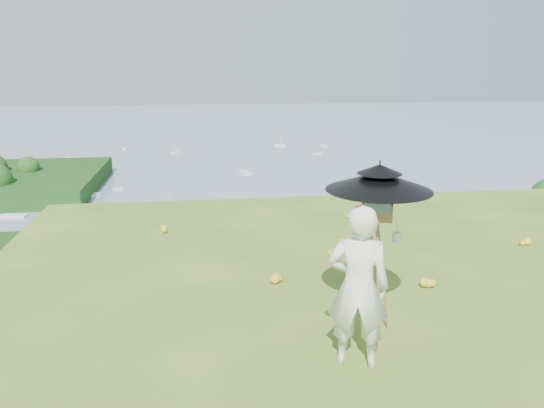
{
  "coord_description": "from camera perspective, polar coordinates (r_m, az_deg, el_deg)",
  "views": [
    {
      "loc": [
        -3.57,
        -4.75,
        3.07
      ],
      "look_at": [
        -2.56,
        3.02,
        0.94
      ],
      "focal_mm": 35.0,
      "sensor_mm": 36.0,
      "label": 1
    }
  ],
  "objects": [
    {
      "name": "painter",
      "position": [
        5.47,
        9.25,
        -8.82
      ],
      "size": [
        0.72,
        0.58,
        1.72
      ],
      "primitive_type": "imported",
      "rotation": [
        0.0,
        0.0,
        2.85
      ],
      "color": "silver",
      "rests_on": "ground"
    },
    {
      "name": "wildflowers",
      "position": [
        6.85,
        25.69,
        -12.49
      ],
      "size": [
        10.0,
        10.5,
        0.12
      ],
      "primitive_type": null,
      "color": "gold",
      "rests_on": "ground"
    },
    {
      "name": "bay_water",
      "position": [
        247.57,
        -6.54,
        6.54
      ],
      "size": [
        700.0,
        700.0,
        0.0
      ],
      "primitive_type": "plane",
      "color": "#778DAA",
      "rests_on": "ground"
    },
    {
      "name": "shoreline_tier",
      "position": [
        88.88,
        -4.43,
        -10.88
      ],
      "size": [
        170.0,
        28.0,
        8.0
      ],
      "primitive_type": "cube",
      "color": "#72685B",
      "rests_on": "bay_water"
    },
    {
      "name": "field_easel",
      "position": [
        6.01,
        10.95,
        -6.6
      ],
      "size": [
        0.84,
        0.84,
        1.73
      ],
      "primitive_type": null,
      "rotation": [
        0.0,
        0.0,
        -0.35
      ],
      "color": "olive",
      "rests_on": "ground"
    },
    {
      "name": "slope_trees",
      "position": [
        43.82,
        -2.1,
        -9.12
      ],
      "size": [
        110.0,
        50.0,
        6.0
      ],
      "primitive_type": null,
      "color": "#224D17",
      "rests_on": "forest_slope"
    },
    {
      "name": "sun_umbrella",
      "position": [
        5.78,
        11.4,
        1.56
      ],
      "size": [
        1.42,
        1.42,
        0.63
      ],
      "primitive_type": null,
      "rotation": [
        0.0,
        0.0,
        -0.28
      ],
      "color": "black",
      "rests_on": "field_easel"
    },
    {
      "name": "moored_boats",
      "position": [
        170.01,
        -10.25,
        2.53
      ],
      "size": [
        140.0,
        140.0,
        0.7
      ],
      "primitive_type": null,
      "color": "silver",
      "rests_on": "bay_water"
    },
    {
      "name": "painter_cap",
      "position": [
        5.19,
        9.62,
        -0.59
      ],
      "size": [
        0.27,
        0.29,
        0.1
      ],
      "primitive_type": null,
      "rotation": [
        0.0,
        0.0,
        -0.46
      ],
      "color": "#D47479",
      "rests_on": "painter"
    },
    {
      "name": "ground",
      "position": [
        6.69,
        26.8,
        -13.87
      ],
      "size": [
        14.0,
        14.0,
        0.0
      ],
      "primitive_type": "plane",
      "color": "#42691E",
      "rests_on": "ground"
    },
    {
      "name": "harbor_town",
      "position": [
        86.22,
        -4.52,
        -7.0
      ],
      "size": [
        110.0,
        22.0,
        5.0
      ],
      "primitive_type": null,
      "color": "silver",
      "rests_on": "shoreline_tier"
    }
  ]
}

